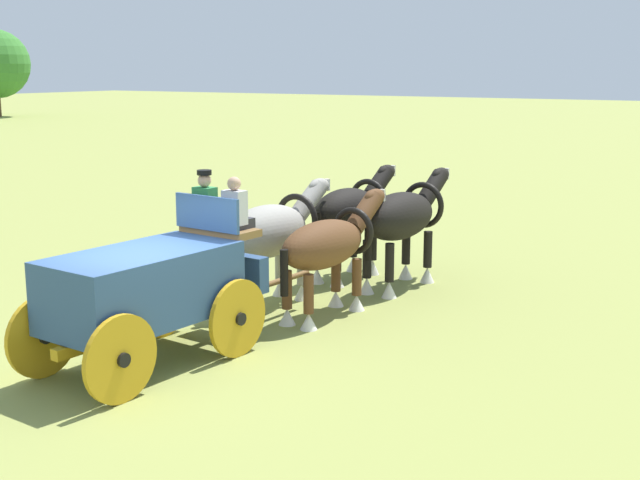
# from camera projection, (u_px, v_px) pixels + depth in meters

# --- Properties ---
(ground_plane) EXTENTS (220.00, 220.00, 0.00)m
(ground_plane) POSITION_uv_depth(u_px,v_px,m) (146.00, 366.00, 12.95)
(ground_plane) COLOR olive
(show_wagon) EXTENTS (5.91, 2.05, 2.79)m
(show_wagon) POSITION_uv_depth(u_px,v_px,m) (150.00, 286.00, 12.84)
(show_wagon) COLOR #2D4C7A
(show_wagon) RESTS_ON ground
(draft_horse_rear_near) EXTENTS (3.10, 1.16, 2.25)m
(draft_horse_rear_near) POSITION_uv_depth(u_px,v_px,m) (271.00, 233.00, 16.05)
(draft_horse_rear_near) COLOR #9E998E
(draft_horse_rear_near) RESTS_ON ground
(draft_horse_rear_off) EXTENTS (3.17, 1.04, 2.15)m
(draft_horse_rear_off) POSITION_uv_depth(u_px,v_px,m) (328.00, 246.00, 15.34)
(draft_horse_rear_off) COLOR brown
(draft_horse_rear_off) RESTS_ON ground
(draft_horse_lead_near) EXTENTS (2.98, 1.09, 2.29)m
(draft_horse_lead_near) POSITION_uv_depth(u_px,v_px,m) (349.00, 213.00, 18.11)
(draft_horse_lead_near) COLOR black
(draft_horse_lead_near) RESTS_ON ground
(draft_horse_lead_off) EXTENTS (3.21, 1.13, 2.31)m
(draft_horse_lead_off) POSITION_uv_depth(u_px,v_px,m) (402.00, 218.00, 17.35)
(draft_horse_lead_off) COLOR black
(draft_horse_lead_off) RESTS_ON ground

